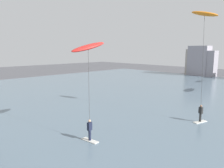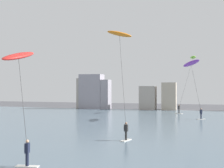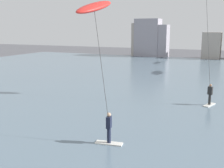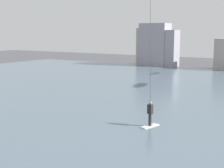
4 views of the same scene
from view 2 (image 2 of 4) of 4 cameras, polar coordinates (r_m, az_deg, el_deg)
The scene contains 6 objects.
water_bay at distance 36.01m, azimuth 5.23°, elevation -8.39°, with size 84.00×52.00×0.10m, color slate.
far_shore_buildings at distance 62.86m, azimuth 3.83°, elevation -2.22°, with size 41.47×4.95×7.74m.
kitesurfer_orange at distance 28.02m, azimuth 1.68°, elevation 7.18°, with size 2.79×3.42×10.52m.
kitesurfer_purple at distance 43.93m, azimuth 15.57°, elevation 3.30°, with size 3.65×3.85×8.92m.
kitesurfer_lime at distance 55.45m, azimuth 15.53°, elevation 4.10°, with size 3.78×4.47×10.61m.
kitesurfer_red at distance 19.51m, azimuth -17.90°, elevation 3.30°, with size 2.66×2.96×7.44m.
Camera 2 is at (6.25, -4.79, 4.95)m, focal length 46.02 mm.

